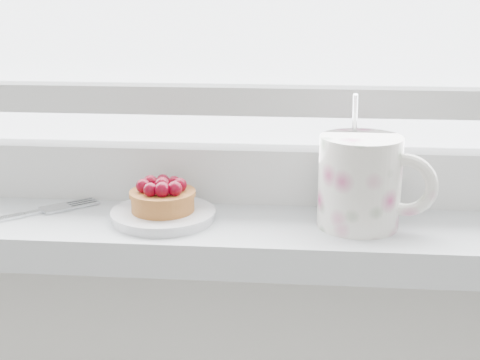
# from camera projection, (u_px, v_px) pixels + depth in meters

# --- Properties ---
(saucer) EXTENTS (0.12, 0.12, 0.01)m
(saucer) POSITION_uv_depth(u_px,v_px,m) (163.00, 215.00, 0.79)
(saucer) COLOR silver
(saucer) RESTS_ON windowsill
(raspberry_tart) EXTENTS (0.08, 0.08, 0.04)m
(raspberry_tart) POSITION_uv_depth(u_px,v_px,m) (163.00, 196.00, 0.78)
(raspberry_tart) COLOR brown
(raspberry_tart) RESTS_ON saucer
(floral_mug) EXTENTS (0.14, 0.12, 0.15)m
(floral_mug) POSITION_uv_depth(u_px,v_px,m) (363.00, 180.00, 0.76)
(floral_mug) COLOR silver
(floral_mug) RESTS_ON windowsill
(fork) EXTENTS (0.18, 0.16, 0.00)m
(fork) POSITION_uv_depth(u_px,v_px,m) (8.00, 218.00, 0.79)
(fork) COLOR silver
(fork) RESTS_ON windowsill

